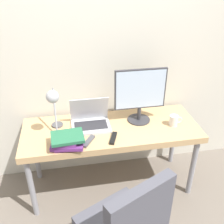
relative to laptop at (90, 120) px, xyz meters
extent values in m
plane|color=#70665B|center=(0.18, -0.37, -0.76)|extent=(12.00, 12.00, 0.00)
cube|color=beige|center=(0.18, 0.30, 0.54)|extent=(8.00, 0.05, 2.60)
cube|color=tan|center=(0.18, -0.07, -0.08)|extent=(1.60, 0.60, 0.06)
cylinder|color=gray|center=(-0.56, -0.31, -0.44)|extent=(0.05, 0.05, 0.65)
cylinder|color=gray|center=(0.92, -0.31, -0.44)|extent=(0.05, 0.05, 0.65)
cylinder|color=gray|center=(-0.56, 0.17, -0.44)|extent=(0.05, 0.05, 0.65)
cylinder|color=gray|center=(0.92, 0.17, -0.44)|extent=(0.05, 0.05, 0.65)
cube|color=silver|center=(0.00, -0.03, -0.04)|extent=(0.35, 0.26, 0.02)
cube|color=#2D2D33|center=(0.00, -0.03, -0.03)|extent=(0.30, 0.16, 0.00)
cube|color=silver|center=(0.00, 0.06, 0.09)|extent=(0.35, 0.09, 0.25)
cube|color=navy|center=(0.00, 0.06, 0.09)|extent=(0.31, 0.07, 0.22)
cylinder|color=#333338|center=(0.46, 0.01, -0.05)|extent=(0.21, 0.21, 0.01)
cylinder|color=#333338|center=(0.46, 0.01, 0.02)|extent=(0.04, 0.04, 0.13)
cube|color=#333338|center=(0.46, 0.01, 0.27)|extent=(0.47, 0.02, 0.38)
cube|color=silver|center=(0.46, 0.00, 0.27)|extent=(0.45, 0.00, 0.36)
cylinder|color=#4C4C51|center=(-0.30, 0.05, -0.05)|extent=(0.10, 0.10, 0.02)
cylinder|color=#99999E|center=(-0.30, -0.04, 0.15)|extent=(0.02, 0.19, 0.37)
sphere|color=#B2B2B7|center=(-0.30, -0.12, 0.33)|extent=(0.11, 0.11, 0.11)
cube|color=#4C4C56|center=(0.17, -1.08, -0.03)|extent=(0.45, 0.26, 0.49)
cube|color=#753384|center=(-0.22, -0.26, -0.04)|extent=(0.21, 0.18, 0.02)
cube|color=#753384|center=(-0.22, -0.29, -0.02)|extent=(0.28, 0.22, 0.03)
cube|color=#753384|center=(-0.23, -0.28, 0.01)|extent=(0.19, 0.20, 0.03)
cube|color=#286B47|center=(-0.21, -0.28, 0.04)|extent=(0.27, 0.21, 0.03)
cube|color=#4C4C51|center=(-0.04, -0.26, -0.04)|extent=(0.12, 0.16, 0.02)
cube|color=black|center=(0.17, -0.25, -0.04)|extent=(0.10, 0.17, 0.02)
cylinder|color=silver|center=(0.75, -0.13, 0.00)|extent=(0.08, 0.08, 0.10)
torus|color=silver|center=(0.80, -0.13, 0.00)|extent=(0.07, 0.01, 0.07)
ellipsoid|color=white|center=(-0.27, -0.28, -0.03)|extent=(0.13, 0.10, 0.04)
camera|label=1|loc=(-0.16, -2.03, 1.26)|focal=42.00mm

